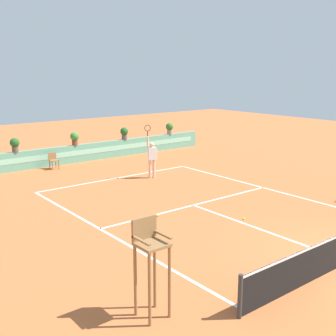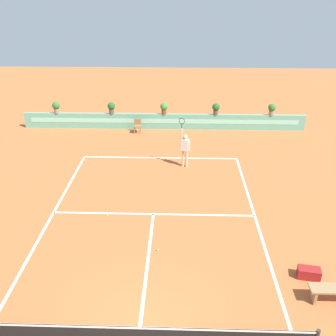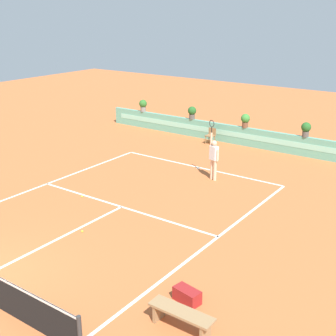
% 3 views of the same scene
% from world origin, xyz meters
% --- Properties ---
extents(ground_plane, '(60.00, 60.00, 0.00)m').
position_xyz_m(ground_plane, '(0.00, 6.00, 0.00)').
color(ground_plane, '#BC6033').
extents(court_lines, '(8.32, 11.94, 0.01)m').
position_xyz_m(court_lines, '(0.00, 6.72, 0.00)').
color(court_lines, white).
rests_on(court_lines, ground).
extents(back_wall_barrier, '(18.00, 0.21, 1.00)m').
position_xyz_m(back_wall_barrier, '(0.00, 16.39, 0.50)').
color(back_wall_barrier, '#60A88E').
rests_on(back_wall_barrier, ground).
extents(umpire_chair, '(0.60, 0.60, 2.14)m').
position_xyz_m(umpire_chair, '(-5.79, 1.26, 1.34)').
color(umpire_chair, olive).
rests_on(umpire_chair, ground).
extents(ball_kid_chair, '(0.44, 0.44, 0.85)m').
position_xyz_m(ball_kid_chair, '(-1.60, 15.66, 0.48)').
color(ball_kid_chair, olive).
rests_on(ball_kid_chair, ground).
extents(tennis_player, '(0.59, 0.33, 2.58)m').
position_xyz_m(tennis_player, '(1.31, 10.88, 1.05)').
color(tennis_player, beige).
rests_on(tennis_player, ground).
extents(tennis_ball_near_baseline, '(0.07, 0.07, 0.07)m').
position_xyz_m(tennis_ball_near_baseline, '(-1.86, 6.21, 0.03)').
color(tennis_ball_near_baseline, '#CCE033').
rests_on(tennis_ball_near_baseline, ground).
extents(tennis_ball_mid_court, '(0.07, 0.07, 0.07)m').
position_xyz_m(tennis_ball_mid_court, '(0.30, 4.09, 0.03)').
color(tennis_ball_mid_court, '#CCE033').
rests_on(tennis_ball_mid_court, ground).
extents(potted_plant_right, '(0.48, 0.48, 0.72)m').
position_xyz_m(potted_plant_right, '(3.30, 16.39, 1.41)').
color(potted_plant_right, '#514C47').
rests_on(potted_plant_right, back_wall_barrier).
extents(potted_plant_far_right, '(0.48, 0.48, 0.72)m').
position_xyz_m(potted_plant_far_right, '(6.79, 16.39, 1.41)').
color(potted_plant_far_right, gray).
rests_on(potted_plant_far_right, back_wall_barrier).
extents(potted_plant_centre, '(0.48, 0.48, 0.72)m').
position_xyz_m(potted_plant_centre, '(0.03, 16.39, 1.41)').
color(potted_plant_centre, brown).
rests_on(potted_plant_centre, back_wall_barrier).
extents(potted_plant_left, '(0.48, 0.48, 0.72)m').
position_xyz_m(potted_plant_left, '(-3.31, 16.39, 1.41)').
color(potted_plant_left, '#514C47').
rests_on(potted_plant_left, back_wall_barrier).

